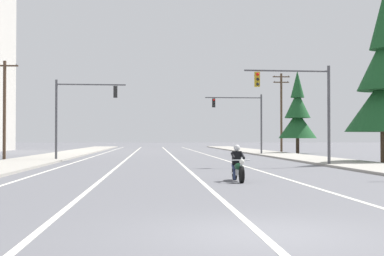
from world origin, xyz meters
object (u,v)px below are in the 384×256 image
(traffic_signal_near_left, at_px, (77,107))
(conifer_tree_right_verge_far, at_px, (297,116))
(utility_pole_left_near, at_px, (4,107))
(traffic_signal_near_right, at_px, (304,99))
(traffic_signal_mid_right, at_px, (245,114))
(conifer_tree_right_verge_near, at_px, (384,86))
(motorcycle_with_rider, at_px, (238,167))
(utility_pole_right_far, at_px, (281,110))

(traffic_signal_near_left, distance_m, conifer_tree_right_verge_far, 27.56)
(traffic_signal_near_left, height_order, utility_pole_left_near, utility_pole_left_near)
(traffic_signal_near_right, distance_m, traffic_signal_mid_right, 22.24)
(utility_pole_left_near, distance_m, conifer_tree_right_verge_near, 29.45)
(motorcycle_with_rider, bearing_deg, traffic_signal_mid_right, 79.80)
(conifer_tree_right_verge_near, bearing_deg, conifer_tree_right_verge_far, 89.86)
(utility_pole_right_far, bearing_deg, conifer_tree_right_verge_far, -80.15)
(utility_pole_right_far, bearing_deg, utility_pole_left_near, -146.56)
(conifer_tree_right_verge_far, bearing_deg, traffic_signal_mid_right, -148.07)
(traffic_signal_mid_right, bearing_deg, conifer_tree_right_verge_near, -70.56)
(traffic_signal_near_left, bearing_deg, conifer_tree_right_verge_far, 37.71)
(traffic_signal_mid_right, distance_m, utility_pole_right_far, 10.34)
(traffic_signal_mid_right, xyz_separation_m, conifer_tree_right_verge_near, (6.54, -18.52, 1.19))
(motorcycle_with_rider, distance_m, conifer_tree_right_verge_near, 20.07)
(traffic_signal_near_right, relative_size, utility_pole_left_near, 0.77)
(motorcycle_with_rider, relative_size, traffic_signal_near_left, 0.35)
(utility_pole_right_far, height_order, conifer_tree_right_verge_far, utility_pole_right_far)
(motorcycle_with_rider, height_order, utility_pole_right_far, utility_pole_right_far)
(utility_pole_right_far, distance_m, conifer_tree_right_verge_far, 4.52)
(conifer_tree_right_verge_far, bearing_deg, conifer_tree_right_verge_near, -90.14)
(traffic_signal_near_left, bearing_deg, utility_pole_left_near, 153.05)
(traffic_signal_near_right, bearing_deg, traffic_signal_near_left, 147.85)
(traffic_signal_mid_right, bearing_deg, conifer_tree_right_verge_far, 31.93)
(motorcycle_with_rider, bearing_deg, utility_pole_right_far, 74.22)
(traffic_signal_near_left, relative_size, conifer_tree_right_verge_far, 0.67)
(motorcycle_with_rider, bearing_deg, conifer_tree_right_verge_near, 49.91)
(traffic_signal_near_left, distance_m, conifer_tree_right_verge_near, 22.53)
(traffic_signal_near_right, height_order, traffic_signal_mid_right, same)
(traffic_signal_near_left, relative_size, utility_pole_right_far, 0.66)
(motorcycle_with_rider, relative_size, conifer_tree_right_verge_near, 0.19)
(conifer_tree_right_verge_far, bearing_deg, utility_pole_right_far, 99.85)
(traffic_signal_near_left, xyz_separation_m, traffic_signal_mid_right, (15.21, 12.75, 0.03))
(conifer_tree_right_verge_near, bearing_deg, utility_pole_right_far, 91.50)
(traffic_signal_near_left, height_order, conifer_tree_right_verge_far, conifer_tree_right_verge_far)
(utility_pole_right_far, distance_m, conifer_tree_right_verge_near, 27.02)
(traffic_signal_near_right, relative_size, utility_pole_right_far, 0.66)
(motorcycle_with_rider, distance_m, traffic_signal_near_left, 22.91)
(motorcycle_with_rider, xyz_separation_m, traffic_signal_mid_right, (6.02, 33.44, 3.57))
(traffic_signal_near_left, xyz_separation_m, conifer_tree_right_verge_near, (21.75, -5.77, 1.22))
(traffic_signal_near_right, distance_m, conifer_tree_right_verge_near, 7.72)
(traffic_signal_near_right, height_order, utility_pole_left_near, utility_pole_left_near)
(traffic_signal_near_right, xyz_separation_m, utility_pole_left_near, (-21.38, 12.68, 0.11))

